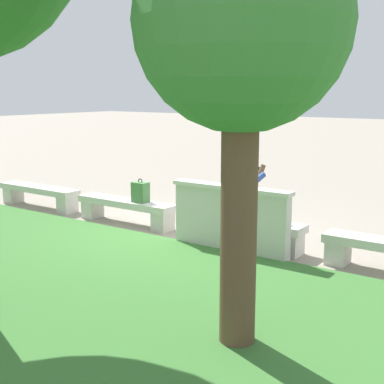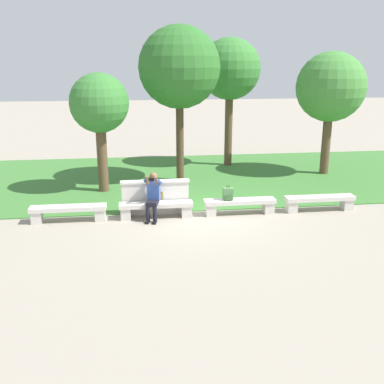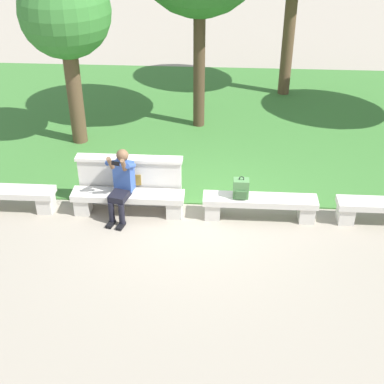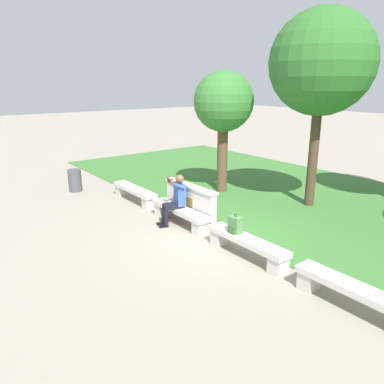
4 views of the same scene
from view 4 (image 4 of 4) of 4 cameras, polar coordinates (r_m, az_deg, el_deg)
ground_plane at (r=8.97m, az=2.70°, el=-7.15°), size 80.00×80.00×0.00m
grass_strip at (r=12.09m, az=18.86°, el=-1.67°), size 21.37×8.00×0.03m
bench_main at (r=11.73m, az=-8.76°, el=-0.03°), size 2.08×0.40×0.45m
bench_near at (r=9.76m, az=-1.86°, el=-3.25°), size 2.08×0.40×0.45m
bench_mid at (r=8.04m, az=8.34°, el=-7.86°), size 2.08×0.40×0.45m
bench_far at (r=6.77m, az=23.55°, el=-14.06°), size 2.08×0.40×0.45m
backrest_wall_with_plaque at (r=9.88m, az=-0.27°, el=-1.69°), size 1.98×0.24×1.01m
person_photographer at (r=9.64m, az=-2.53°, el=-0.79°), size 0.53×0.78×1.32m
backpack at (r=8.14m, az=6.58°, el=-5.01°), size 0.28×0.24×0.43m
tree_behind_wall at (r=12.30m, az=4.82°, el=13.28°), size 1.93×1.93×3.96m
tree_far_back at (r=11.30m, az=19.16°, el=18.00°), size 2.87×2.87×5.52m
trash_bin at (r=13.31m, az=-17.41°, el=1.70°), size 0.44×0.44×0.75m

